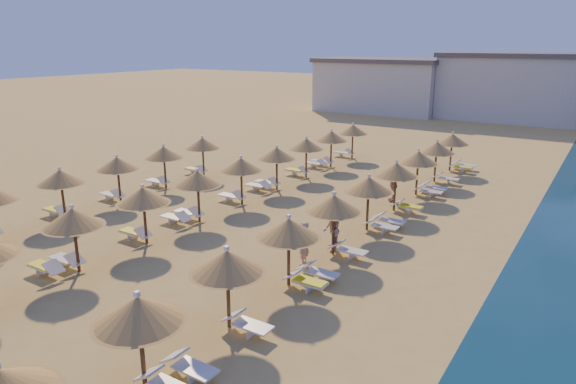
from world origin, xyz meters
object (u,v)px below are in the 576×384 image
Objects in this scene: beachgoer_a at (303,244)px; beachgoer_b at (332,230)px; beachgoer_c at (393,184)px; parasol_row_east at (334,205)px; parasol_row_west at (198,179)px.

beachgoer_a is 1.91m from beachgoer_b.
beachgoer_c reaches higher than beachgoer_b.
parasol_row_east is at bearing 8.33° from beachgoer_b.
beachgoer_c is at bearing 166.02° from beachgoer_a.
parasol_row_west is at bearing -119.10° from beachgoer_b.
beachgoer_b is (-0.22, 0.26, -1.21)m from parasol_row_east.
beachgoer_a is 0.97× the size of beachgoer_b.
parasol_row_west reaches higher than beachgoer_a.
beachgoer_a is 9.89m from beachgoer_c.
beachgoer_a is at bearing -38.23° from beachgoer_b.
beachgoer_c is (6.69, 8.26, -1.17)m from parasol_row_west.
beachgoer_c is (-0.66, 8.26, -1.17)m from parasol_row_east.
parasol_row_east reaches higher than beachgoer_c.
beachgoer_a is at bearing -105.48° from parasol_row_east.
beachgoer_b is 0.96× the size of beachgoer_c.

